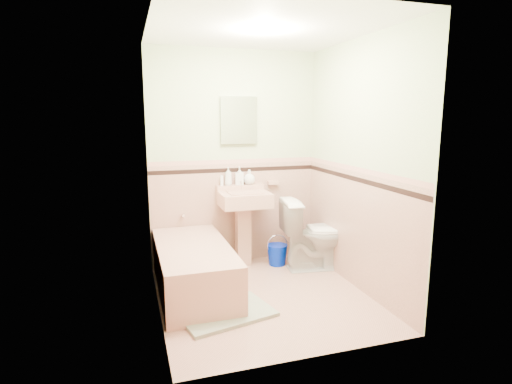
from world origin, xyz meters
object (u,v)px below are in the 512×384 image
object	(u,v)px
medicine_cabinet	(239,120)
sink	(244,230)
toilet	(317,234)
bucket	(277,255)
soap_bottle_left	(228,176)
soap_bottle_mid	(239,176)
bathtub	(194,270)
shoe	(232,311)
soap_bottle_right	(249,177)

from	to	relation	value
medicine_cabinet	sink	bearing A→B (deg)	-90.00
toilet	bucket	bearing A→B (deg)	66.23
soap_bottle_left	bucket	distance (m)	1.10
soap_bottle_mid	bucket	xyz separation A→B (m)	(0.39, -0.25, -0.93)
bucket	soap_bottle_mid	bearing A→B (deg)	147.71
medicine_cabinet	soap_bottle_left	bearing A→B (deg)	-168.02
bathtub	soap_bottle_left	xyz separation A→B (m)	(0.54, 0.71, 0.83)
shoe	toilet	bearing A→B (deg)	53.53
soap_bottle_left	sink	bearing A→B (deg)	-51.86
soap_bottle_left	soap_bottle_right	world-z (taller)	soap_bottle_left
sink	soap_bottle_right	size ratio (longest dim) A/B	5.09
toilet	shoe	distance (m)	1.56
bucket	shoe	distance (m)	1.40
sink	soap_bottle_right	bearing A→B (deg)	57.78
soap_bottle_mid	bucket	bearing A→B (deg)	-32.29
soap_bottle_mid	soap_bottle_right	xyz separation A→B (m)	(0.12, 0.00, -0.02)
soap_bottle_right	shoe	bearing A→B (deg)	-112.32
toilet	bucket	world-z (taller)	toilet
bucket	bathtub	bearing A→B (deg)	-156.51
soap_bottle_left	medicine_cabinet	bearing A→B (deg)	11.98
bathtub	medicine_cabinet	world-z (taller)	medicine_cabinet
medicine_cabinet	soap_bottle_mid	distance (m)	0.65
soap_bottle_left	toilet	xyz separation A→B (m)	(0.92, -0.48, -0.64)
sink	soap_bottle_left	world-z (taller)	soap_bottle_left
toilet	shoe	bearing A→B (deg)	132.87
medicine_cabinet	shoe	distance (m)	2.20
soap_bottle_right	soap_bottle_mid	bearing A→B (deg)	180.00
bucket	shoe	bearing A→B (deg)	-126.58
sink	medicine_cabinet	distance (m)	1.27
sink	soap_bottle_left	distance (m)	0.65
medicine_cabinet	soap_bottle_right	world-z (taller)	medicine_cabinet
bathtub	shoe	bearing A→B (deg)	-70.84
soap_bottle_right	shoe	xyz separation A→B (m)	(-0.56, -1.37, -0.97)
sink	shoe	bearing A→B (deg)	-110.68
bucket	soap_bottle_right	bearing A→B (deg)	137.70
medicine_cabinet	soap_bottle_right	distance (m)	0.68
medicine_cabinet	soap_bottle_mid	size ratio (longest dim) A/B	2.54
medicine_cabinet	soap_bottle_mid	world-z (taller)	medicine_cabinet
medicine_cabinet	bucket	world-z (taller)	medicine_cabinet
bathtub	toilet	bearing A→B (deg)	8.75
bathtub	shoe	distance (m)	0.72
toilet	soap_bottle_mid	bearing A→B (deg)	65.53
sink	medicine_cabinet	size ratio (longest dim) A/B	1.64
sink	bucket	distance (m)	0.51
soap_bottle_mid	shoe	xyz separation A→B (m)	(-0.44, -1.37, -0.99)
bucket	sink	bearing A→B (deg)	170.10
soap_bottle_left	bathtub	bearing A→B (deg)	-127.19
soap_bottle_mid	soap_bottle_right	world-z (taller)	soap_bottle_mid
toilet	medicine_cabinet	bearing A→B (deg)	63.77
medicine_cabinet	soap_bottle_mid	xyz separation A→B (m)	(-0.01, -0.03, -0.65)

